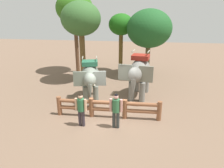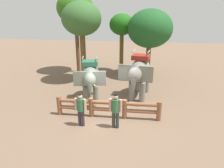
% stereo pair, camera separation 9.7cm
% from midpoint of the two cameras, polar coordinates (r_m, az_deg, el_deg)
% --- Properties ---
extents(ground_plane, '(60.00, 60.00, 0.00)m').
position_cam_midpoint_polar(ground_plane, '(11.14, -1.14, -8.66)').
color(ground_plane, brown).
extents(log_fence, '(5.56, 0.46, 1.05)m').
position_cam_midpoint_polar(log_fence, '(10.61, -1.44, -6.52)').
color(log_fence, brown).
rests_on(log_fence, ground).
extents(elephant_near_left, '(2.07, 3.27, 2.74)m').
position_cam_midpoint_polar(elephant_near_left, '(12.45, -6.43, 2.01)').
color(elephant_near_left, slate).
rests_on(elephant_near_left, ground).
extents(elephant_center, '(2.06, 3.61, 3.05)m').
position_cam_midpoint_polar(elephant_center, '(12.87, 7.54, 3.36)').
color(elephant_center, slate).
rests_on(elephant_center, ground).
extents(tourist_woman_in_black, '(0.63, 0.36, 1.77)m').
position_cam_midpoint_polar(tourist_woman_in_black, '(9.51, 0.84, -6.95)').
color(tourist_woman_in_black, '#2F3534').
rests_on(tourist_woman_in_black, ground).
extents(tourist_man_in_blue, '(0.60, 0.37, 1.70)m').
position_cam_midpoint_polar(tourist_man_in_blue, '(9.80, -9.10, -6.62)').
color(tourist_man_in_blue, '#342D35').
rests_on(tourist_man_in_blue, ground).
extents(tree_far_left, '(2.99, 2.99, 6.15)m').
position_cam_midpoint_polar(tree_far_left, '(15.85, -9.01, 17.59)').
color(tree_far_left, brown).
rests_on(tree_far_left, ground).
extents(tree_back_center, '(3.69, 3.69, 5.63)m').
position_cam_midpoint_polar(tree_back_center, '(17.34, 10.36, 15.16)').
color(tree_back_center, brown).
rests_on(tree_back_center, ground).
extents(tree_far_right, '(3.16, 3.16, 6.99)m').
position_cam_midpoint_polar(tree_far_right, '(18.57, -10.76, 20.19)').
color(tree_far_right, brown).
rests_on(tree_far_right, ground).
extents(tree_deep_back, '(2.20, 2.20, 5.25)m').
position_cam_midpoint_polar(tree_deep_back, '(18.34, 2.45, 16.17)').
color(tree_deep_back, brown).
rests_on(tree_deep_back, ground).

